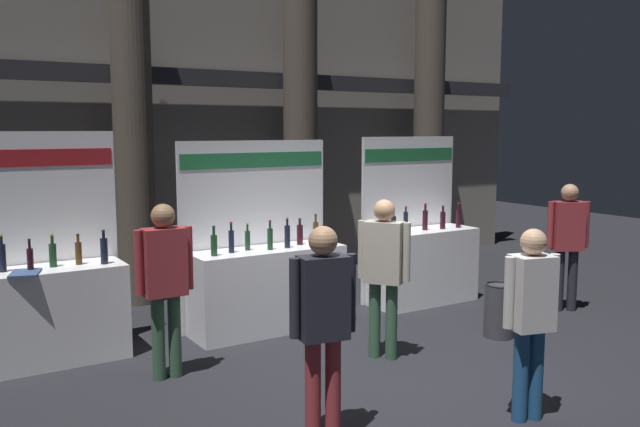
{
  "coord_description": "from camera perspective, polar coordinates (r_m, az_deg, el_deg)",
  "views": [
    {
      "loc": [
        -3.99,
        -5.08,
        2.4
      ],
      "look_at": [
        -0.09,
        1.16,
        1.46
      ],
      "focal_mm": 37.54,
      "sensor_mm": 36.0,
      "label": 1
    }
  ],
  "objects": [
    {
      "name": "hall_colonnade",
      "position": [
        10.42,
        -9.6,
        9.32
      ],
      "size": [
        12.69,
        1.14,
        5.72
      ],
      "color": "gray",
      "rests_on": "ground_plane"
    },
    {
      "name": "visitor_4",
      "position": [
        6.97,
        5.45,
        -4.37
      ],
      "size": [
        0.41,
        0.46,
        1.68
      ],
      "rotation": [
        0.0,
        0.0,
        5.36
      ],
      "color": "#33563D",
      "rests_on": "ground_plane"
    },
    {
      "name": "visitor_7",
      "position": [
        5.14,
        0.26,
        -8.63
      ],
      "size": [
        0.53,
        0.29,
        1.68
      ],
      "rotation": [
        0.0,
        0.0,
        2.97
      ],
      "color": "maroon",
      "rests_on": "ground_plane"
    },
    {
      "name": "visitor_8",
      "position": [
        6.55,
        -13.1,
        -5.15
      ],
      "size": [
        0.56,
        0.24,
        1.7
      ],
      "rotation": [
        0.0,
        0.0,
        6.26
      ],
      "color": "#33563D",
      "rests_on": "ground_plane"
    },
    {
      "name": "visitor_6",
      "position": [
        9.34,
        20.37,
        -1.83
      ],
      "size": [
        0.49,
        0.38,
        1.68
      ],
      "rotation": [
        0.0,
        0.0,
        2.62
      ],
      "color": "#23232D",
      "rests_on": "ground_plane"
    },
    {
      "name": "exhibitor_booth_0",
      "position": [
        7.45,
        -23.35,
        -7.3
      ],
      "size": [
        1.91,
        0.75,
        2.37
      ],
      "color": "white",
      "rests_on": "ground_plane"
    },
    {
      "name": "exhibitor_booth_2",
      "position": [
        9.38,
        8.61,
        -3.87
      ],
      "size": [
        1.6,
        0.66,
        2.29
      ],
      "color": "white",
      "rests_on": "ground_plane"
    },
    {
      "name": "visitor_3",
      "position": [
        5.75,
        17.53,
        -7.75
      ],
      "size": [
        0.49,
        0.33,
        1.6
      ],
      "rotation": [
        0.0,
        0.0,
        6.02
      ],
      "color": "navy",
      "rests_on": "ground_plane"
    },
    {
      "name": "ground_plane",
      "position": [
        6.9,
        5.9,
        -13.14
      ],
      "size": [
        25.37,
        25.37,
        0.0
      ],
      "primitive_type": "plane",
      "color": "black"
    },
    {
      "name": "exhibitor_booth_1",
      "position": [
        8.03,
        -4.6,
        -5.78
      ],
      "size": [
        1.94,
        0.66,
        2.26
      ],
      "color": "white",
      "rests_on": "ground_plane"
    },
    {
      "name": "trash_bin",
      "position": [
        8.07,
        15.02,
        -7.96
      ],
      "size": [
        0.34,
        0.34,
        0.63
      ],
      "color": "#38383D",
      "rests_on": "ground_plane"
    }
  ]
}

